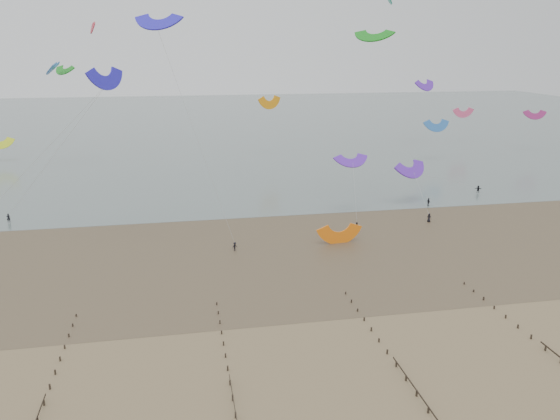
{
  "coord_description": "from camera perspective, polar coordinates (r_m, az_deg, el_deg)",
  "views": [
    {
      "loc": [
        -17.86,
        -54.92,
        33.17
      ],
      "look_at": [
        -2.38,
        28.0,
        8.0
      ],
      "focal_mm": 35.0,
      "sensor_mm": 36.0,
      "label": 1
    }
  ],
  "objects": [
    {
      "name": "kitesurfers",
      "position": [
        116.1,
        12.75,
        0.03
      ],
      "size": [
        142.6,
        29.11,
        1.84
      ],
      "color": "black",
      "rests_on": "ground"
    },
    {
      "name": "ground",
      "position": [
        66.6,
        6.62,
        -13.38
      ],
      "size": [
        500.0,
        500.0,
        0.0
      ],
      "primitive_type": "plane",
      "color": "brown",
      "rests_on": "ground"
    },
    {
      "name": "kites_airborne",
      "position": [
        143.47,
        -6.13,
        11.78
      ],
      "size": [
        230.97,
        125.09,
        43.87
      ],
      "color": "#DFF11D",
      "rests_on": "ground"
    },
    {
      "name": "sea_and_shore",
      "position": [
        96.27,
        -1.7,
        -3.54
      ],
      "size": [
        500.0,
        665.0,
        0.03
      ],
      "color": "#475654",
      "rests_on": "ground"
    },
    {
      "name": "grounded_kite",
      "position": [
        97.08,
        6.2,
        -3.46
      ],
      "size": [
        7.41,
        6.03,
        3.83
      ],
      "primitive_type": null,
      "rotation": [
        1.54,
        0.0,
        0.09
      ],
      "color": "orange",
      "rests_on": "ground"
    }
  ]
}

